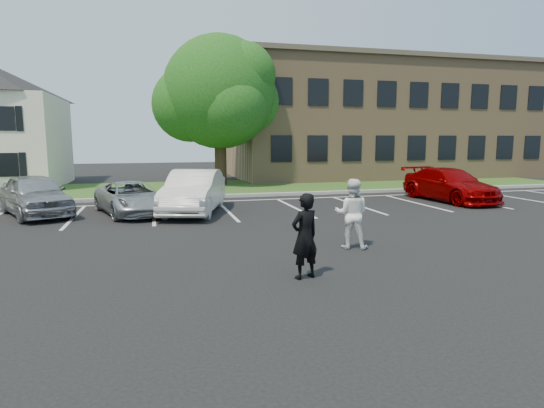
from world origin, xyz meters
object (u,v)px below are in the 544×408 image
object	(u,v)px
man_black_suit	(305,236)
car_red_compact	(450,185)
tree	(221,95)
car_silver_minivan	(132,198)
car_white_sedan	(194,192)
man_white_shirt	(352,214)
car_silver_west	(35,195)
office_building	(381,120)

from	to	relation	value
man_black_suit	car_red_compact	size ratio (longest dim) A/B	0.35
tree	car_silver_minivan	bearing A→B (deg)	-116.72
car_silver_minivan	car_white_sedan	xyz separation A→B (m)	(2.28, -0.28, 0.21)
man_white_shirt	car_white_sedan	bearing A→B (deg)	-35.65
car_silver_west	car_silver_minivan	world-z (taller)	car_silver_west
tree	car_silver_minivan	xyz separation A→B (m)	(-4.84, -9.61, -4.74)
tree	car_red_compact	world-z (taller)	tree
car_red_compact	office_building	bearing A→B (deg)	70.30
office_building	man_black_suit	xyz separation A→B (m)	(-13.85, -23.04, -3.28)
office_building	car_white_sedan	bearing A→B (deg)	-137.16
man_white_shirt	car_silver_minivan	world-z (taller)	man_white_shirt
office_building	man_white_shirt	xyz separation A→B (m)	(-11.85, -20.90, -3.25)
car_silver_west	car_red_compact	xyz separation A→B (m)	(17.25, -0.46, -0.04)
man_black_suit	car_silver_west	size ratio (longest dim) A/B	0.39
car_silver_west	car_red_compact	world-z (taller)	car_silver_west
office_building	car_silver_minivan	size ratio (longest dim) A/B	5.12
car_silver_west	car_silver_minivan	bearing A→B (deg)	-35.16
tree	car_silver_west	world-z (taller)	tree
man_white_shirt	car_white_sedan	distance (m)	7.55
tree	man_black_suit	size ratio (longest dim) A/B	5.02
office_building	tree	xyz separation A→B (m)	(-12.73, -4.28, 1.19)
tree	car_white_sedan	distance (m)	11.18
man_black_suit	car_silver_minivan	size ratio (longest dim) A/B	0.40
office_building	car_red_compact	xyz separation A→B (m)	(-3.76, -13.79, -3.42)
man_white_shirt	office_building	bearing A→B (deg)	-92.30
man_white_shirt	car_red_compact	distance (m)	10.78
car_silver_west	car_red_compact	size ratio (longest dim) A/B	0.89
office_building	car_silver_west	xyz separation A→B (m)	(-21.00, -13.32, -3.39)
car_silver_west	car_white_sedan	xyz separation A→B (m)	(5.72, -0.86, 0.04)
man_black_suit	car_red_compact	xyz separation A→B (m)	(10.10, 9.26, -0.14)
office_building	car_silver_west	world-z (taller)	office_building
car_silver_west	car_red_compact	distance (m)	17.25
man_black_suit	car_red_compact	distance (m)	13.70
car_red_compact	car_silver_minivan	bearing A→B (deg)	176.00
tree	car_white_sedan	size ratio (longest dim) A/B	1.78
car_white_sedan	tree	bearing A→B (deg)	92.03
tree	car_white_sedan	bearing A→B (deg)	-104.48
man_white_shirt	car_silver_minivan	distance (m)	9.05
office_building	man_white_shirt	size ratio (longest dim) A/B	12.39
tree	man_white_shirt	xyz separation A→B (m)	(0.89, -16.62, -4.45)
car_white_sedan	man_black_suit	bearing A→B (deg)	-64.29
office_building	car_silver_minivan	bearing A→B (deg)	-141.67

